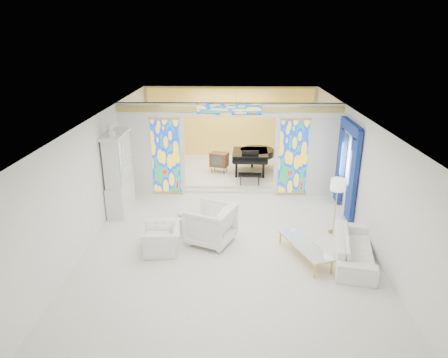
{
  "coord_description": "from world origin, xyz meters",
  "views": [
    {
      "loc": [
        0.1,
        -10.29,
        5.03
      ],
      "look_at": [
        -0.13,
        0.2,
        1.17
      ],
      "focal_mm": 32.0,
      "sensor_mm": 36.0,
      "label": 1
    }
  ],
  "objects_px": {
    "china_cabinet": "(119,173)",
    "sofa": "(354,248)",
    "armchair_right": "(210,224)",
    "grand_piano": "(253,155)",
    "coffee_table": "(305,245)",
    "tv_console": "(219,160)",
    "armchair_left": "(162,239)"
  },
  "relations": [
    {
      "from": "sofa",
      "to": "armchair_right",
      "type": "bearing_deg",
      "value": 88.87
    },
    {
      "from": "armchair_left",
      "to": "sofa",
      "type": "height_order",
      "value": "armchair_left"
    },
    {
      "from": "armchair_left",
      "to": "tv_console",
      "type": "relative_size",
      "value": 1.36
    },
    {
      "from": "china_cabinet",
      "to": "grand_piano",
      "type": "bearing_deg",
      "value": 37.64
    },
    {
      "from": "armchair_left",
      "to": "china_cabinet",
      "type": "bearing_deg",
      "value": -152.22
    },
    {
      "from": "coffee_table",
      "to": "grand_piano",
      "type": "distance_m",
      "value": 5.86
    },
    {
      "from": "tv_console",
      "to": "grand_piano",
      "type": "bearing_deg",
      "value": 22.68
    },
    {
      "from": "tv_console",
      "to": "china_cabinet",
      "type": "bearing_deg",
      "value": -114.15
    },
    {
      "from": "sofa",
      "to": "grand_piano",
      "type": "xyz_separation_m",
      "value": [
        -2.09,
        5.81,
        0.51
      ]
    },
    {
      "from": "armchair_right",
      "to": "coffee_table",
      "type": "bearing_deg",
      "value": 95.09
    },
    {
      "from": "coffee_table",
      "to": "grand_piano",
      "type": "bearing_deg",
      "value": 99.34
    },
    {
      "from": "china_cabinet",
      "to": "tv_console",
      "type": "bearing_deg",
      "value": 47.23
    },
    {
      "from": "armchair_right",
      "to": "tv_console",
      "type": "relative_size",
      "value": 1.49
    },
    {
      "from": "coffee_table",
      "to": "grand_piano",
      "type": "relative_size",
      "value": 0.73
    },
    {
      "from": "coffee_table",
      "to": "china_cabinet",
      "type": "bearing_deg",
      "value": 152.46
    },
    {
      "from": "armchair_left",
      "to": "armchair_right",
      "type": "height_order",
      "value": "armchair_right"
    },
    {
      "from": "sofa",
      "to": "coffee_table",
      "type": "height_order",
      "value": "sofa"
    },
    {
      "from": "grand_piano",
      "to": "tv_console",
      "type": "relative_size",
      "value": 3.31
    },
    {
      "from": "china_cabinet",
      "to": "armchair_right",
      "type": "xyz_separation_m",
      "value": [
        2.77,
        -1.88,
        -0.67
      ]
    },
    {
      "from": "coffee_table",
      "to": "tv_console",
      "type": "xyz_separation_m",
      "value": [
        -2.2,
        5.68,
        0.31
      ]
    },
    {
      "from": "armchair_right",
      "to": "grand_piano",
      "type": "xyz_separation_m",
      "value": [
        1.31,
        5.02,
        0.33
      ]
    },
    {
      "from": "coffee_table",
      "to": "grand_piano",
      "type": "height_order",
      "value": "grand_piano"
    },
    {
      "from": "china_cabinet",
      "to": "grand_piano",
      "type": "xyz_separation_m",
      "value": [
        4.08,
        3.14,
        -0.34
      ]
    },
    {
      "from": "china_cabinet",
      "to": "grand_piano",
      "type": "height_order",
      "value": "china_cabinet"
    },
    {
      "from": "tv_console",
      "to": "armchair_right",
      "type": "bearing_deg",
      "value": -72.02
    },
    {
      "from": "coffee_table",
      "to": "tv_console",
      "type": "bearing_deg",
      "value": 111.17
    },
    {
      "from": "china_cabinet",
      "to": "sofa",
      "type": "distance_m",
      "value": 6.77
    },
    {
      "from": "coffee_table",
      "to": "armchair_left",
      "type": "bearing_deg",
      "value": 175.07
    },
    {
      "from": "tv_console",
      "to": "armchair_left",
      "type": "bearing_deg",
      "value": -84.07
    },
    {
      "from": "china_cabinet",
      "to": "grand_piano",
      "type": "relative_size",
      "value": 1.12
    },
    {
      "from": "sofa",
      "to": "grand_piano",
      "type": "bearing_deg",
      "value": 31.75
    },
    {
      "from": "armchair_right",
      "to": "china_cabinet",
      "type": "bearing_deg",
      "value": -100.83
    }
  ]
}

